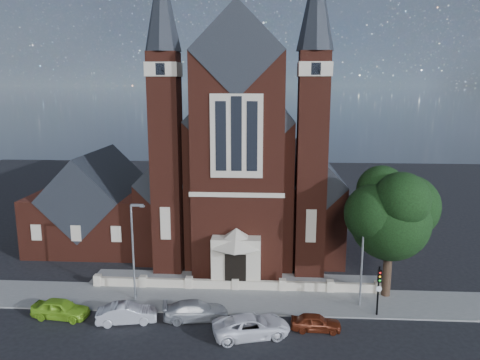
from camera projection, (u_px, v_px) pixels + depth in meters
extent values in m
plane|color=black|center=(241.00, 255.00, 48.28)|extent=(120.00, 120.00, 0.00)
cube|color=slate|center=(234.00, 300.00, 38.00)|extent=(60.00, 5.00, 0.12)
cube|color=slate|center=(237.00, 280.00, 41.92)|extent=(26.00, 3.00, 0.14)
cube|color=beige|center=(236.00, 290.00, 39.96)|extent=(24.00, 0.40, 0.90)
cube|color=#4D1F14|center=(246.00, 171.00, 56.67)|extent=(10.00, 30.00, 14.00)
cube|color=black|center=(246.00, 113.00, 55.29)|extent=(10.00, 30.20, 10.00)
cube|color=#4D1F14|center=(184.00, 196.00, 56.73)|extent=(5.00, 26.00, 8.00)
cube|color=#4D1F14|center=(308.00, 198.00, 55.84)|extent=(5.00, 26.00, 8.00)
cube|color=black|center=(183.00, 163.00, 55.94)|extent=(5.01, 26.20, 5.01)
cube|color=black|center=(309.00, 165.00, 55.05)|extent=(5.01, 26.20, 5.01)
cube|color=#4D1F14|center=(238.00, 169.00, 40.91)|extent=(8.00, 3.00, 20.00)
cube|color=black|center=(238.00, 51.00, 38.93)|extent=(8.00, 3.20, 8.00)
cube|color=beige|center=(236.00, 136.00, 38.80)|extent=(4.40, 0.15, 7.00)
cube|color=black|center=(236.00, 134.00, 38.70)|extent=(0.90, 0.08, 6.20)
cube|color=beige|center=(236.00, 261.00, 40.50)|extent=(4.20, 2.00, 4.40)
cube|color=black|center=(235.00, 272.00, 39.59)|extent=(1.80, 0.12, 3.20)
cone|color=beige|center=(236.00, 237.00, 40.07)|extent=(4.60, 4.60, 1.60)
cube|color=#4D1F14|center=(167.00, 166.00, 42.28)|extent=(2.60, 2.60, 20.00)
cube|color=beige|center=(164.00, 70.00, 40.60)|extent=(2.80, 2.80, 1.20)
cone|color=black|center=(162.00, 3.00, 39.51)|extent=(3.20, 3.20, 8.00)
cube|color=#4D1F14|center=(311.00, 167.00, 41.51)|extent=(2.60, 2.60, 20.00)
cube|color=beige|center=(314.00, 69.00, 39.82)|extent=(2.80, 2.80, 1.20)
cone|color=black|center=(316.00, 1.00, 38.73)|extent=(3.20, 3.20, 8.00)
cube|color=#4D1F14|center=(98.00, 216.00, 51.57)|extent=(12.00, 12.00, 6.00)
cube|color=black|center=(97.00, 190.00, 50.97)|extent=(8.49, 12.20, 8.49)
cylinder|color=black|center=(387.00, 268.00, 38.23)|extent=(0.70, 0.70, 5.00)
sphere|color=black|center=(390.00, 221.00, 37.44)|extent=(6.40, 6.40, 6.40)
sphere|color=black|center=(401.00, 200.00, 35.85)|extent=(4.40, 4.40, 4.40)
cylinder|color=gray|center=(133.00, 254.00, 37.20)|extent=(0.16, 0.16, 8.00)
cube|color=gray|center=(137.00, 205.00, 36.37)|extent=(1.00, 0.15, 0.18)
cube|color=gray|center=(142.00, 206.00, 36.37)|extent=(0.35, 0.22, 0.12)
cylinder|color=gray|center=(362.00, 259.00, 36.13)|extent=(0.16, 0.16, 8.00)
cube|color=gray|center=(371.00, 209.00, 35.31)|extent=(1.00, 0.15, 0.18)
cube|color=gray|center=(377.00, 210.00, 35.30)|extent=(0.35, 0.22, 0.12)
cylinder|color=black|center=(378.00, 292.00, 35.00)|extent=(0.14, 0.14, 4.00)
cube|color=black|center=(380.00, 276.00, 34.59)|extent=(0.28, 0.22, 0.90)
sphere|color=red|center=(380.00, 273.00, 34.41)|extent=(0.14, 0.14, 0.14)
sphere|color=#CC8C0C|center=(380.00, 277.00, 34.46)|extent=(0.14, 0.14, 0.14)
sphere|color=#0C9919|center=(380.00, 281.00, 34.52)|extent=(0.14, 0.14, 0.14)
imported|color=#85C126|center=(61.00, 309.00, 35.01)|extent=(4.46, 2.21, 1.46)
imported|color=#A2A3A9|center=(127.00, 313.00, 34.32)|extent=(4.56, 2.38, 1.43)
imported|color=#929599|center=(196.00, 311.00, 34.78)|extent=(5.12, 2.81, 1.40)
imported|color=white|center=(251.00, 326.00, 32.45)|extent=(5.87, 3.84, 1.50)
imported|color=#602210|center=(316.00, 322.00, 33.23)|extent=(3.61, 1.54, 1.21)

